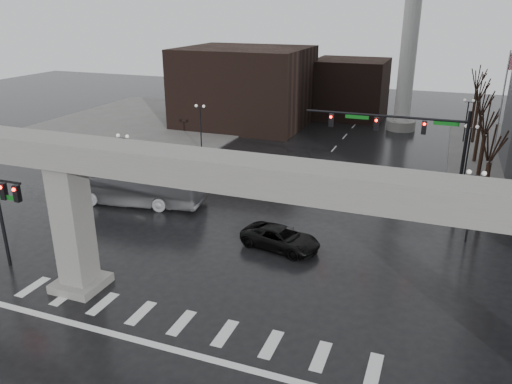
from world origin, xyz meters
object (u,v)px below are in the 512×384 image
city_bus (126,182)px  far_car (271,170)px  signal_mast_arm (412,136)px  pickup_truck (281,238)px

city_bus → far_car: 13.61m
signal_mast_arm → far_car: (-12.38, 3.55, -5.15)m
pickup_truck → city_bus: size_ratio=0.42×
city_bus → far_car: (8.77, 10.35, -1.09)m
signal_mast_arm → far_car: size_ratio=3.06×
pickup_truck → city_bus: city_bus is taller
signal_mast_arm → far_car: bearing=164.0°
pickup_truck → city_bus: (-14.23, 3.36, 1.03)m
signal_mast_arm → city_bus: 22.59m
city_bus → far_car: city_bus is taller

